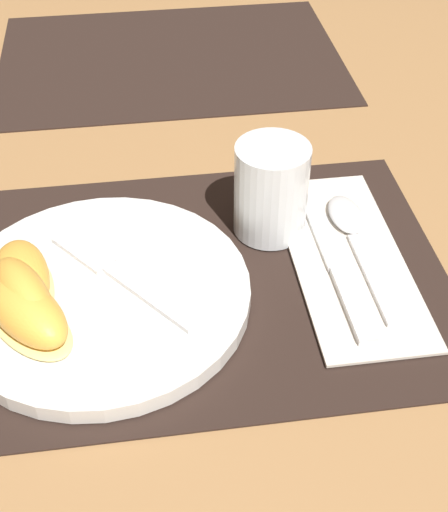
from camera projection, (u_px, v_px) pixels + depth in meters
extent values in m
plane|color=#A37547|center=(193.00, 281.00, 0.67)|extent=(3.00, 3.00, 0.00)
cube|color=black|center=(193.00, 279.00, 0.67)|extent=(0.48, 0.34, 0.00)
cube|color=black|center=(171.00, 58.00, 1.01)|extent=(0.48, 0.34, 0.00)
cylinder|color=white|center=(102.00, 294.00, 0.64)|extent=(0.27, 0.27, 0.02)
cylinder|color=silver|center=(271.00, 190.00, 0.69)|extent=(0.07, 0.07, 0.10)
cylinder|color=orange|center=(270.00, 218.00, 0.71)|extent=(0.06, 0.06, 0.03)
cube|color=silver|center=(347.00, 258.00, 0.69)|extent=(0.11, 0.26, 0.00)
cube|color=silver|center=(353.00, 304.00, 0.63)|extent=(0.02, 0.09, 0.01)
cube|color=silver|center=(319.00, 224.00, 0.72)|extent=(0.02, 0.14, 0.01)
cube|color=silver|center=(373.00, 277.00, 0.66)|extent=(0.02, 0.12, 0.01)
ellipsoid|color=silver|center=(346.00, 214.00, 0.73)|extent=(0.03, 0.06, 0.01)
cube|color=silver|center=(149.00, 296.00, 0.62)|extent=(0.08, 0.09, 0.00)
cube|color=silver|center=(85.00, 250.00, 0.67)|extent=(0.06, 0.07, 0.00)
ellipsoid|color=#F4DB84|center=(22.00, 292.00, 0.63)|extent=(0.07, 0.12, 0.01)
ellipsoid|color=#F9B242|center=(19.00, 281.00, 0.62)|extent=(0.06, 0.11, 0.03)
ellipsoid|color=#F4DB84|center=(28.00, 309.00, 0.61)|extent=(0.08, 0.11, 0.01)
ellipsoid|color=#F9B242|center=(24.00, 294.00, 0.60)|extent=(0.08, 0.10, 0.04)
ellipsoid|color=#F4DB84|center=(30.00, 324.00, 0.60)|extent=(0.10, 0.11, 0.01)
ellipsoid|color=#F9B242|center=(26.00, 311.00, 0.59)|extent=(0.10, 0.11, 0.04)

